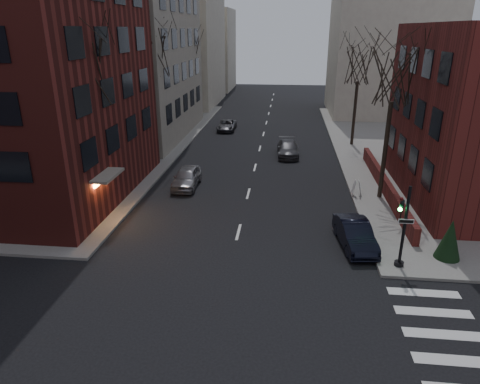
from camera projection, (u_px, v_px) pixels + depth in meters
The scene contains 18 objects.
low_wall_right at pixel (385, 185), 29.25m from camera, with size 0.35×16.00×1.00m, color maroon.
building_distant_la at pixel (169, 41), 62.17m from camera, with size 14.00×16.00×18.00m, color beige.
building_distant_ra at pixel (388, 51), 54.81m from camera, with size 14.00×14.00×16.00m, color beige.
building_distant_lb at pixel (205, 50), 78.46m from camera, with size 10.00×12.00×14.00m, color beige.
traffic_signal at pixel (402, 232), 19.65m from camera, with size 0.76×0.44×4.00m.
tree_left_a at pixel (85, 71), 23.67m from camera, with size 4.18×4.18×10.26m.
tree_left_b at pixel (150, 52), 34.65m from camera, with size 4.40×4.40×10.80m.
tree_left_c at pixel (189, 54), 47.96m from camera, with size 3.96×3.96×9.72m.
tree_right_a at pixel (395, 75), 25.73m from camera, with size 3.96×3.96×9.72m.
tree_right_b at pixel (359, 65), 38.89m from camera, with size 3.74×3.74×9.18m.
streetlamp_near at pixel (146, 119), 32.54m from camera, with size 0.36×0.36×6.28m.
streetlamp_far at pixel (199, 86), 51.11m from camera, with size 0.36×0.36×6.28m.
parked_sedan at pixel (355, 234), 22.15m from camera, with size 1.45×4.16×1.37m, color black.
car_lane_silver at pixel (187, 177), 30.55m from camera, with size 1.67×4.14×1.41m, color gray.
car_lane_gray at pixel (288, 149), 38.09m from camera, with size 1.84×4.52×1.31m, color #38383C.
car_lane_far at pixel (227, 125), 47.67m from camera, with size 1.88×4.08×1.13m, color #444349.
sandwich_board at pixel (357, 188), 28.65m from camera, with size 0.46×0.64×1.03m, color white.
evergreen_shrub at pixel (450, 239), 20.61m from camera, with size 1.21×1.21×2.02m, color #163119.
Camera 1 is at (2.45, -9.41, 10.65)m, focal length 32.00 mm.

